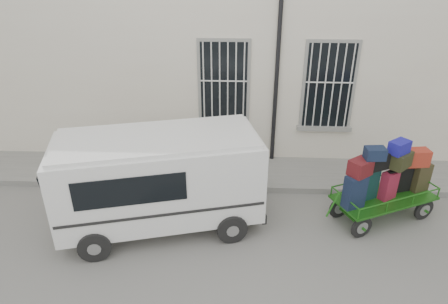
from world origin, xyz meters
name	(u,v)px	position (x,y,z in m)	size (l,w,h in m)	color
ground	(235,225)	(0.00, 0.00, 0.00)	(80.00, 80.00, 0.00)	slate
building	(241,37)	(0.00, 5.50, 3.00)	(24.00, 5.15, 6.00)	beige
sidewalk	(237,172)	(0.00, 2.20, 0.07)	(24.00, 1.70, 0.15)	slate
luggage_cart	(386,180)	(3.19, 0.43, 0.98)	(2.57, 1.82, 1.91)	black
van	(159,176)	(-1.59, -0.02, 1.21)	(4.48, 2.74, 2.11)	white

